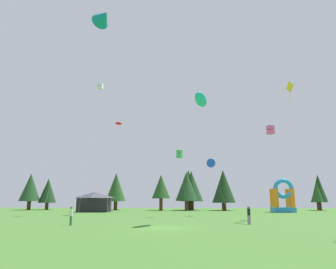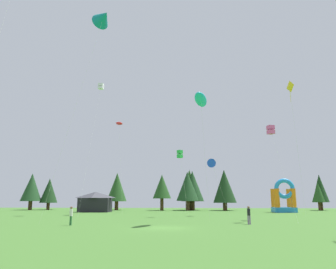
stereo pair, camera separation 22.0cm
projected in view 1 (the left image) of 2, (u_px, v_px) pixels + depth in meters
The scene contains 23 objects.
ground_plane at pixel (163, 228), 28.94m from camera, with size 120.00×120.00×0.00m, color #3D6B28.
kite_pink_box at pixel (270, 130), 39.55m from camera, with size 1.86×3.93×11.49m.
kite_white_box at pixel (100, 86), 57.52m from camera, with size 0.92×8.65×22.93m.
kite_green_box at pixel (179, 154), 48.36m from camera, with size 1.67×1.68×9.79m.
kite_teal_delta at pixel (103, 17), 42.16m from camera, with size 6.41×5.73×27.41m.
kite_yellow_diamond at pixel (289, 88), 45.99m from camera, with size 3.22×6.38×18.93m.
kite_red_parafoil at pixel (118, 123), 56.72m from camera, with size 2.56×3.23×16.21m.
kite_blue_delta at pixel (211, 163), 51.63m from camera, with size 3.34×1.71×9.02m.
kite_cyan_parafoil at pixel (201, 100), 36.67m from camera, with size 2.16×5.61×14.55m.
person_left_edge at pixel (249, 213), 33.20m from camera, with size 0.33×0.33×1.85m.
person_near_camera at pixel (71, 214), 31.98m from camera, with size 0.44×0.44×1.84m.
inflatable_red_slide at pixel (283, 199), 61.34m from camera, with size 4.02×3.53×6.35m.
festival_tent at pixel (94, 202), 62.60m from camera, with size 5.93×3.67×3.86m.
tree_row_0 at pixel (30, 187), 74.19m from camera, with size 4.68×4.68×8.31m.
tree_row_1 at pixel (48, 191), 75.39m from camera, with size 4.06×4.06×7.23m.
tree_row_2 at pixel (116, 187), 73.72m from camera, with size 4.55×4.55×8.41m.
tree_row_3 at pixel (161, 187), 71.31m from camera, with size 4.06×4.06×7.86m.
tree_row_4 at pixel (187, 186), 71.24m from camera, with size 4.96×4.96×8.49m.
tree_row_5 at pixel (189, 184), 73.48m from camera, with size 4.54×4.54×9.09m.
tree_row_6 at pixel (191, 186), 73.12m from camera, with size 5.20×5.20×8.81m.
tree_row_7 at pixel (223, 186), 70.84m from camera, with size 5.10×5.10×8.86m.
tree_row_8 at pixel (317, 192), 70.96m from camera, with size 2.86×2.86×6.11m.
tree_row_9 at pixel (319, 188), 71.75m from camera, with size 3.50×3.50×7.92m.
Camera 1 is at (2.16, -29.97, 2.67)m, focal length 34.22 mm.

